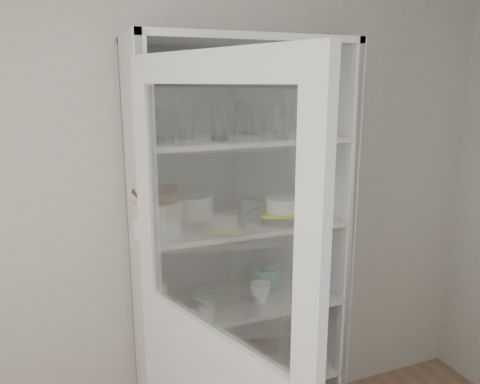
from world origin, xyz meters
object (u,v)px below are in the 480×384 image
object	(u,v)px
yellow_trivet	(281,213)
mug_blue	(316,279)
goblet_2	(253,116)
white_ramekin	(282,205)
goblet_3	(280,116)
mug_white	(260,293)
terracotta_bowl	(156,195)
grey_bowl_stack	(315,198)
goblet_0	(173,119)
plate_stack_front	(158,225)
glass_platter	(281,216)
mug_teal	(260,278)
cream_dish	(202,372)
measuring_cups	(192,308)
tin_box	(252,364)
goblet_1	(243,115)
white_canister	(157,294)
plate_stack_back	(193,206)
cream_bowl	(157,208)
pantry_cabinet	(235,277)
teal_jar	(271,275)

from	to	relation	value
yellow_trivet	mug_blue	world-z (taller)	yellow_trivet
goblet_2	mug_blue	size ratio (longest dim) A/B	1.59
yellow_trivet	white_ramekin	distance (m)	0.04
goblet_3	yellow_trivet	xyz separation A→B (m)	(-0.04, -0.12, -0.46)
mug_white	terracotta_bowl	bearing A→B (deg)	-170.27
grey_bowl_stack	mug_blue	bearing A→B (deg)	-90.00
goblet_0	plate_stack_front	xyz separation A→B (m)	(-0.13, -0.18, -0.44)
goblet_2	glass_platter	distance (m)	0.50
white_ramekin	mug_white	xyz separation A→B (m)	(-0.13, -0.05, -0.42)
goblet_2	mug_teal	xyz separation A→B (m)	(0.05, -0.01, -0.83)
goblet_3	terracotta_bowl	size ratio (longest dim) A/B	0.82
terracotta_bowl	glass_platter	world-z (taller)	terracotta_bowl
mug_blue	cream_dish	world-z (taller)	mug_blue
mug_white	measuring_cups	world-z (taller)	mug_white
mug_teal	tin_box	size ratio (longest dim) A/B	0.60
goblet_1	measuring_cups	world-z (taller)	goblet_1
white_ramekin	terracotta_bowl	bearing A→B (deg)	-177.75
goblet_2	white_ramekin	bearing A→B (deg)	-46.31
terracotta_bowl	measuring_cups	bearing A→B (deg)	1.05
mug_teal	white_canister	distance (m)	0.55
plate_stack_back	glass_platter	bearing A→B (deg)	-23.21
yellow_trivet	goblet_1	bearing A→B (deg)	135.65
goblet_3	white_ramekin	size ratio (longest dim) A/B	1.08
plate_stack_front	glass_platter	xyz separation A→B (m)	(0.61, 0.02, -0.03)
cream_bowl	white_canister	size ratio (longest dim) A/B	1.72
grey_bowl_stack	goblet_0	bearing A→B (deg)	169.86
terracotta_bowl	tin_box	xyz separation A→B (m)	(0.47, 0.03, -0.95)
yellow_trivet	cream_dish	world-z (taller)	yellow_trivet
pantry_cabinet	goblet_3	size ratio (longest dim) A/B	12.40
goblet_1	terracotta_bowl	distance (m)	0.59
glass_platter	mug_white	distance (m)	0.39
pantry_cabinet	goblet_2	bearing A→B (deg)	7.12
goblet_0	white_ramekin	world-z (taller)	goblet_0
terracotta_bowl	white_ramekin	distance (m)	0.62
white_canister	plate_stack_back	bearing A→B (deg)	20.76
cream_bowl	mug_teal	size ratio (longest dim) A/B	1.95
cream_dish	tin_box	bearing A→B (deg)	-4.03
mug_white	glass_platter	bearing A→B (deg)	34.41
teal_jar	white_canister	size ratio (longest dim) A/B	0.91
white_ramekin	white_canister	distance (m)	0.74
goblet_2	cream_dish	xyz separation A→B (m)	(-0.30, -0.09, -1.25)
goblet_1	goblet_3	xyz separation A→B (m)	(0.18, -0.02, -0.01)
plate_stack_back	yellow_trivet	size ratio (longest dim) A/B	1.10
grey_bowl_stack	glass_platter	bearing A→B (deg)	-170.63
cream_bowl	grey_bowl_stack	world-z (taller)	cream_bowl
goblet_0	teal_jar	distance (m)	0.96
yellow_trivet	goblet_3	bearing A→B (deg)	71.22
goblet_3	white_ramekin	bearing A→B (deg)	-108.78
mug_blue	mug_teal	world-z (taller)	mug_teal
cream_bowl	measuring_cups	bearing A→B (deg)	1.05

